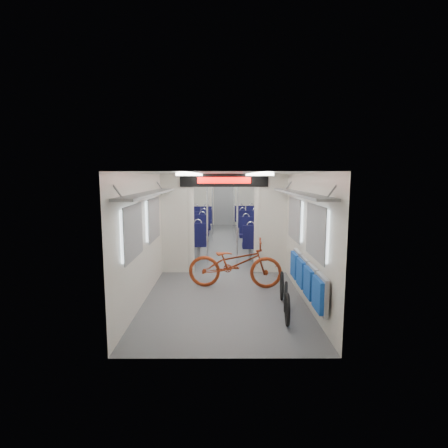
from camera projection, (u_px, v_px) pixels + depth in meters
name	position (u px, v px, depth m)	size (l,w,h in m)	color
carriage	(224.00, 203.00, 9.80)	(12.00, 12.02, 2.31)	#515456
bicycle	(235.00, 263.00, 7.05)	(0.66, 1.89, 0.99)	#953415
flip_bench	(306.00, 278.00, 5.76)	(0.12, 2.13, 0.54)	gray
bike_hoop_a	(287.00, 311.00, 5.25)	(0.51, 0.51, 0.05)	black
bike_hoop_b	(286.00, 298.00, 5.78)	(0.52, 0.52, 0.05)	black
bike_hoop_c	(282.00, 287.00, 6.35)	(0.53, 0.53, 0.05)	black
seat_bay_near_left	(192.00, 234.00, 10.38)	(0.92, 2.10, 1.11)	black
seat_bay_near_right	(256.00, 236.00, 10.08)	(0.90, 2.01, 1.08)	black
seat_bay_far_left	(199.00, 221.00, 13.30)	(0.93, 2.17, 1.13)	black
seat_bay_far_right	(247.00, 219.00, 13.84)	(0.91, 2.08, 1.10)	black
stanchion_near_left	(207.00, 220.00, 8.72)	(0.04, 0.04, 2.30)	silver
stanchion_near_right	(237.00, 221.00, 8.63)	(0.05, 0.05, 2.30)	silver
stanchion_far_left	(212.00, 208.00, 11.97)	(0.05, 0.05, 2.30)	silver
stanchion_far_right	(234.00, 208.00, 12.09)	(0.04, 0.04, 2.30)	silver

